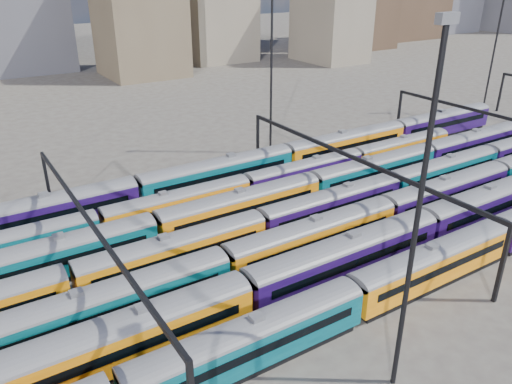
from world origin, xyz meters
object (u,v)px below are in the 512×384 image
rake_1 (346,254)px  mast_2 (418,212)px  rake_0 (434,260)px  rake_2 (225,263)px

rake_1 → mast_2: (-5.83, -12.00, 11.09)m
rake_0 → rake_2: bearing=149.4°
rake_0 → rake_2: size_ratio=0.81×
rake_2 → rake_1: bearing=-25.8°
rake_1 → rake_2: bearing=154.2°
rake_2 → mast_2: (4.54, -17.00, 11.29)m
rake_1 → rake_2: rake_1 is taller
rake_0 → rake_2: 19.66m
rake_0 → mast_2: (-12.39, -7.00, 11.35)m
rake_0 → rake_2: (-16.93, 10.00, 0.06)m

